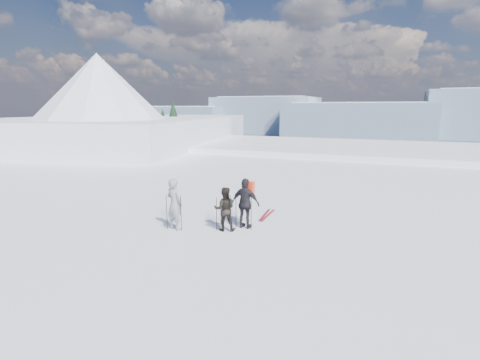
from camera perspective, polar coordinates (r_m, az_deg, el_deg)
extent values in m
plane|color=white|center=(71.72, 19.28, -7.19)|extent=(220.00, 208.01, 71.62)
cube|color=white|center=(39.87, 17.39, -5.07)|extent=(180.00, 16.00, 14.00)
plane|color=navy|center=(300.23, 22.07, 3.77)|extent=(820.00, 820.00, 0.00)
cube|color=slate|center=(530.50, -9.61, 9.12)|extent=(150.00, 80.00, 34.00)
cube|color=white|center=(530.23, -9.66, 10.63)|extent=(127.50, 70.00, 8.00)
cube|color=slate|center=(505.46, 4.01, 9.83)|extent=(130.00, 80.00, 46.00)
cube|color=white|center=(505.41, 4.04, 12.10)|extent=(110.50, 70.00, 8.00)
cube|color=slate|center=(450.59, 17.48, 8.69)|extent=(160.00, 80.00, 38.00)
cube|color=white|center=(450.33, 17.60, 10.72)|extent=(136.00, 70.00, 8.00)
cube|color=white|center=(48.72, -17.58, -0.37)|extent=(29.19, 35.68, 16.00)
cone|color=white|center=(41.36, -20.62, 11.44)|extent=(18.00, 18.00, 9.00)
cone|color=white|center=(54.23, -19.29, 7.05)|extent=(16.00, 16.00, 8.00)
cube|color=#2D2B28|center=(52.63, -6.65, -3.56)|extent=(21.55, 17.87, 14.25)
cone|color=black|center=(50.58, -9.94, 4.41)|extent=(7.28, 7.28, 13.00)
cone|color=black|center=(46.07, -4.92, 2.00)|extent=(5.60, 5.60, 10.00)
cone|color=black|center=(49.16, -4.33, 2.59)|extent=(5.60, 5.60, 10.00)
cone|color=black|center=(44.83, -11.83, 0.90)|extent=(5.04, 5.04, 9.00)
cone|color=black|center=(48.80, -12.79, 2.87)|extent=(6.16, 6.16, 11.00)
cone|color=black|center=(45.25, -8.35, 2.40)|extent=(6.16, 6.16, 11.00)
cone|color=black|center=(53.94, -11.47, 4.23)|extent=(6.72, 6.72, 12.00)
imported|color=gray|center=(13.35, -9.96, -3.63)|extent=(0.76, 0.60, 1.83)
imported|color=black|center=(13.07, -2.36, -4.43)|extent=(0.93, 0.84, 1.55)
imported|color=black|center=(13.28, 0.85, -3.60)|extent=(1.08, 0.50, 1.81)
cube|color=red|center=(13.26, 1.32, 1.52)|extent=(0.40, 0.24, 0.52)
cylinder|color=black|center=(13.48, -11.10, -4.86)|extent=(0.02, 0.02, 1.23)
cylinder|color=black|center=(13.17, -8.98, -5.10)|extent=(0.02, 0.02, 1.26)
cylinder|color=black|center=(13.15, -3.60, -5.18)|extent=(0.02, 0.02, 1.18)
cylinder|color=black|center=(12.91, -1.48, -5.18)|extent=(0.02, 0.02, 1.31)
cylinder|color=black|center=(13.39, -0.62, -4.72)|extent=(0.02, 0.02, 1.25)
cylinder|color=black|center=(13.17, 1.72, -5.17)|extent=(0.02, 0.02, 1.17)
cube|color=black|center=(15.07, 3.77, -5.33)|extent=(0.27, 1.70, 0.03)
cube|color=black|center=(15.03, 4.27, -5.39)|extent=(0.14, 1.70, 0.03)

